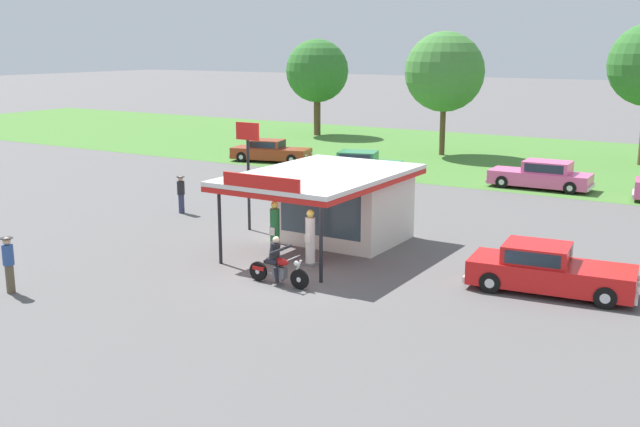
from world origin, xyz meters
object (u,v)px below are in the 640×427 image
roadside_pole_sign (248,157)px  gas_pump_nearside (275,233)px  gas_pump_offside (310,240)px  parked_car_back_row_right (355,166)px  featured_classic_sedan (548,271)px  bystander_standing_back_lot (9,263)px  motorcycle_with_rider (278,265)px  parked_car_back_row_centre_left (270,152)px  parked_car_back_row_far_left (541,176)px  bystander_strolling_foreground (181,193)px

roadside_pole_sign → gas_pump_nearside: bearing=-41.7°
gas_pump_offside → roadside_pole_sign: 6.11m
gas_pump_offside → parked_car_back_row_right: (-7.00, 15.82, -0.18)m
featured_classic_sedan → gas_pump_nearside: bearing=-171.2°
bystander_standing_back_lot → roadside_pole_sign: 10.62m
gas_pump_nearside → gas_pump_offside: gas_pump_nearside is taller
motorcycle_with_rider → parked_car_back_row_centre_left: (-15.05, 20.94, -0.00)m
parked_car_back_row_far_left → parked_car_back_row_centre_left: bearing=179.2°
parked_car_back_row_far_left → bystander_strolling_foreground: (-12.25, -14.41, 0.22)m
bystander_strolling_foreground → bystander_standing_back_lot: bearing=-74.7°
gas_pump_nearside → parked_car_back_row_right: bearing=109.2°
gas_pump_nearside → parked_car_back_row_far_left: 18.85m
parked_car_back_row_right → bystander_strolling_foreground: bystander_strolling_foreground is taller
parked_car_back_row_centre_left → bystander_strolling_foreground: (5.42, -14.65, 0.26)m
bystander_standing_back_lot → parked_car_back_row_centre_left: bearing=108.2°
gas_pump_nearside → bystander_standing_back_lot: bearing=-123.3°
featured_classic_sedan → roadside_pole_sign: (-12.62, 1.58, 2.37)m
featured_classic_sedan → parked_car_back_row_far_left: parked_car_back_row_far_left is taller
gas_pump_nearside → roadside_pole_sign: roadside_pole_sign is taller
gas_pump_offside → roadside_pole_sign: bearing=148.3°
parked_car_back_row_centre_left → roadside_pole_sign: bearing=-57.5°
gas_pump_offside → roadside_pole_sign: size_ratio=0.44×
motorcycle_with_rider → parked_car_back_row_centre_left: motorcycle_with_rider is taller
gas_pump_offside → bystander_strolling_foreground: bearing=157.3°
parked_car_back_row_centre_left → gas_pump_nearside: bearing=-54.4°
parked_car_back_row_centre_left → parked_car_back_row_right: size_ratio=0.96×
featured_classic_sedan → roadside_pole_sign: 12.94m
parked_car_back_row_far_left → bystander_standing_back_lot: size_ratio=3.07×
gas_pump_nearside → roadside_pole_sign: size_ratio=0.48×
parked_car_back_row_far_left → bystander_strolling_foreground: bystander_strolling_foreground is taller
roadside_pole_sign → parked_car_back_row_right: bearing=99.5°
bystander_standing_back_lot → featured_classic_sedan: bearing=31.9°
motorcycle_with_rider → bystander_standing_back_lot: 8.21m
parked_car_back_row_far_left → bystander_standing_back_lot: bearing=-109.7°
motorcycle_with_rider → parked_car_back_row_centre_left: size_ratio=0.41×
gas_pump_nearside → bystander_strolling_foreground: bearing=153.5°
gas_pump_offside → bystander_strolling_foreground: size_ratio=1.16×
motorcycle_with_rider → featured_classic_sedan: size_ratio=0.43×
gas_pump_nearside → parked_car_back_row_far_left: gas_pump_nearside is taller
gas_pump_offside → bystander_standing_back_lot: gas_pump_offside is taller
gas_pump_offside → motorcycle_with_rider: bearing=-83.7°
parked_car_back_row_far_left → roadside_pole_sign: (-7.75, -15.33, 2.35)m
parked_car_back_row_centre_left → featured_classic_sedan: bearing=-37.2°
featured_classic_sedan → bystander_standing_back_lot: (-14.05, -8.74, 0.29)m
parked_car_back_row_far_left → gas_pump_offside: bearing=-98.9°
parked_car_back_row_right → featured_classic_sedan: bearing=-44.3°
parked_car_back_row_centre_left → bystander_standing_back_lot: bearing=-71.8°
gas_pump_offside → parked_car_back_row_centre_left: size_ratio=0.36×
motorcycle_with_rider → bystander_strolling_foreground: size_ratio=1.32×
gas_pump_nearside → featured_classic_sedan: bearing=8.8°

